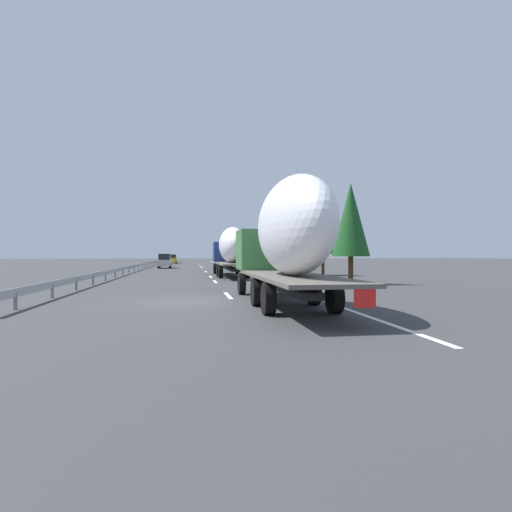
{
  "coord_description": "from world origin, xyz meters",
  "views": [
    {
      "loc": [
        -18.05,
        0.0,
        1.95
      ],
      "look_at": [
        11.95,
        -4.67,
        1.8
      ],
      "focal_mm": 30.14,
      "sensor_mm": 36.0,
      "label": 1
    }
  ],
  "objects_px": {
    "truck_trailing": "(286,236)",
    "car_yellow_coupe": "(172,259)",
    "truck_lead": "(231,249)",
    "car_silver_hatch": "(165,261)",
    "road_sign": "(239,253)",
    "car_blue_sedan": "(173,258)"
  },
  "relations": [
    {
      "from": "truck_lead",
      "to": "road_sign",
      "type": "bearing_deg",
      "value": -8.35
    },
    {
      "from": "car_blue_sedan",
      "to": "car_yellow_coupe",
      "type": "bearing_deg",
      "value": -178.28
    },
    {
      "from": "car_silver_hatch",
      "to": "car_blue_sedan",
      "type": "bearing_deg",
      "value": 0.69
    },
    {
      "from": "truck_lead",
      "to": "car_blue_sedan",
      "type": "height_order",
      "value": "truck_lead"
    },
    {
      "from": "truck_trailing",
      "to": "car_blue_sedan",
      "type": "bearing_deg",
      "value": 4.93
    },
    {
      "from": "car_silver_hatch",
      "to": "road_sign",
      "type": "height_order",
      "value": "road_sign"
    },
    {
      "from": "car_blue_sedan",
      "to": "car_silver_hatch",
      "type": "height_order",
      "value": "car_silver_hatch"
    },
    {
      "from": "truck_lead",
      "to": "car_silver_hatch",
      "type": "relative_size",
      "value": 3.14
    },
    {
      "from": "truck_lead",
      "to": "truck_trailing",
      "type": "distance_m",
      "value": 21.59
    },
    {
      "from": "car_silver_hatch",
      "to": "road_sign",
      "type": "relative_size",
      "value": 1.5
    },
    {
      "from": "road_sign",
      "to": "car_blue_sedan",
      "type": "bearing_deg",
      "value": 13.67
    },
    {
      "from": "truck_lead",
      "to": "truck_trailing",
      "type": "xyz_separation_m",
      "value": [
        -21.59,
        0.0,
        0.21
      ]
    },
    {
      "from": "car_blue_sedan",
      "to": "truck_lead",
      "type": "bearing_deg",
      "value": -173.43
    },
    {
      "from": "car_yellow_coupe",
      "to": "car_silver_hatch",
      "type": "bearing_deg",
      "value": -179.84
    },
    {
      "from": "car_silver_hatch",
      "to": "car_yellow_coupe",
      "type": "bearing_deg",
      "value": 0.16
    },
    {
      "from": "road_sign",
      "to": "car_silver_hatch",
      "type": "bearing_deg",
      "value": 81.4
    },
    {
      "from": "road_sign",
      "to": "car_yellow_coupe",
      "type": "bearing_deg",
      "value": 19.13
    },
    {
      "from": "truck_trailing",
      "to": "car_yellow_coupe",
      "type": "xyz_separation_m",
      "value": [
        71.82,
        7.0,
        -1.67
      ]
    },
    {
      "from": "car_blue_sedan",
      "to": "road_sign",
      "type": "relative_size",
      "value": 1.46
    },
    {
      "from": "car_blue_sedan",
      "to": "car_yellow_coupe",
      "type": "distance_m",
      "value": 14.17
    },
    {
      "from": "truck_trailing",
      "to": "car_blue_sedan",
      "type": "xyz_separation_m",
      "value": [
        85.98,
        7.42,
        -1.69
      ]
    },
    {
      "from": "car_silver_hatch",
      "to": "road_sign",
      "type": "xyz_separation_m",
      "value": [
        -1.51,
        -10.02,
        1.11
      ]
    }
  ]
}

